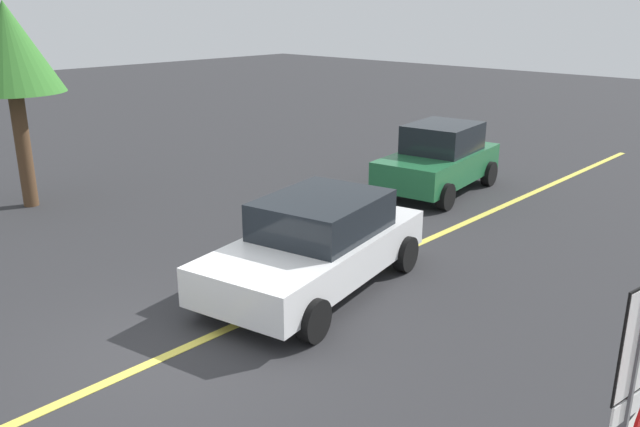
% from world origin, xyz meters
% --- Properties ---
extents(ground_plane, '(80.00, 80.00, 0.00)m').
position_xyz_m(ground_plane, '(0.00, 0.00, 0.00)').
color(ground_plane, '#2D2D30').
extents(lane_marking_centre, '(28.00, 0.16, 0.01)m').
position_xyz_m(lane_marking_centre, '(3.00, 0.00, 0.01)').
color(lane_marking_centre, '#E0D14C').
extents(speed_limit_sign, '(0.54, 0.10, 2.52)m').
position_xyz_m(speed_limit_sign, '(0.63, -5.51, 1.76)').
color(speed_limit_sign, '#4C4C51').
rests_on(speed_limit_sign, ground_plane).
extents(car_white_far_lane, '(4.67, 2.75, 1.54)m').
position_xyz_m(car_white_far_lane, '(2.86, 0.07, 0.78)').
color(car_white_far_lane, white).
rests_on(car_white_far_lane, ground_plane).
extents(car_green_behind_van, '(4.05, 2.35, 1.70)m').
position_xyz_m(car_green_behind_van, '(9.22, 1.88, 0.84)').
color(car_green_behind_van, '#236B3D').
rests_on(car_green_behind_van, ground_plane).
extents(tree_left_verge, '(2.22, 2.22, 4.63)m').
position_xyz_m(tree_left_verge, '(1.55, 8.18, 3.57)').
color(tree_left_verge, '#513823').
rests_on(tree_left_verge, ground_plane).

